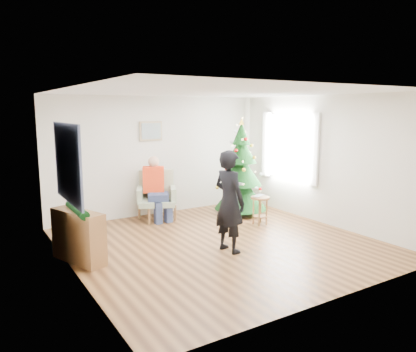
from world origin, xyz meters
TOP-DOWN VIEW (x-y plane):
  - floor at (0.00, 0.00)m, footprint 5.00×5.00m
  - ceiling at (0.00, 0.00)m, footprint 5.00×5.00m
  - wall_back at (0.00, 2.50)m, footprint 5.00×0.00m
  - wall_front at (0.00, -2.50)m, footprint 5.00×0.00m
  - wall_left at (-2.50, 0.00)m, footprint 0.00×5.00m
  - wall_right at (2.50, 0.00)m, footprint 0.00×5.00m
  - window_panel at (2.47, 1.00)m, footprint 0.04×1.30m
  - curtains at (2.44, 1.00)m, footprint 0.05×1.75m
  - christmas_tree at (1.51, 1.50)m, footprint 1.17×1.17m
  - stool at (1.32, 0.56)m, footprint 0.38×0.38m
  - laptop at (1.32, 0.56)m, footprint 0.37×0.32m
  - armchair at (-0.28, 2.06)m, footprint 0.98×0.97m
  - seated_person at (-0.31, 2.01)m, footprint 0.57×0.72m
  - standing_man at (-0.11, -0.39)m, footprint 0.50×0.67m
  - game_controller at (0.07, -0.42)m, footprint 0.06×0.13m
  - console at (-2.33, 0.43)m, footprint 0.63×1.04m
  - garland at (-2.33, 0.43)m, footprint 0.14×0.90m
  - tapestry at (-2.46, 0.30)m, footprint 0.03×1.50m
  - framed_picture at (-0.20, 2.46)m, footprint 0.52×0.05m

SIDE VIEW (x-z plane):
  - floor at x=0.00m, z-range 0.00..0.00m
  - stool at x=1.32m, z-range 0.01..0.58m
  - armchair at x=-0.28m, z-range -0.13..0.89m
  - console at x=-2.33m, z-range 0.00..0.80m
  - laptop at x=1.32m, z-range 0.57..0.60m
  - seated_person at x=-0.31m, z-range 0.02..1.36m
  - garland at x=-2.33m, z-range 0.75..0.89m
  - standing_man at x=-0.11m, z-range 0.00..1.68m
  - christmas_tree at x=1.51m, z-range -0.10..2.01m
  - game_controller at x=0.07m, z-range 1.10..1.14m
  - wall_back at x=0.00m, z-range -1.20..3.80m
  - wall_front at x=0.00m, z-range -1.20..3.80m
  - wall_left at x=-2.50m, z-range -1.20..3.80m
  - wall_right at x=2.50m, z-range -1.20..3.80m
  - window_panel at x=2.47m, z-range 0.80..2.20m
  - curtains at x=2.44m, z-range 0.75..2.25m
  - tapestry at x=-2.46m, z-range 0.98..2.12m
  - framed_picture at x=-0.20m, z-range 1.64..2.06m
  - ceiling at x=0.00m, z-range 2.60..2.60m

